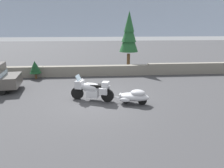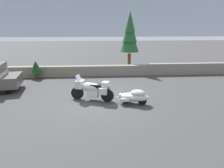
# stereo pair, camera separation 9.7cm
# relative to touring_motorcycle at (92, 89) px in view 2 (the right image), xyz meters

# --- Properties ---
(ground_plane) EXTENTS (80.00, 80.00, 0.00)m
(ground_plane) POSITION_rel_touring_motorcycle_xyz_m (0.30, -0.11, -0.62)
(ground_plane) COLOR #38383A
(stone_guard_wall) EXTENTS (24.00, 0.62, 0.88)m
(stone_guard_wall) POSITION_rel_touring_motorcycle_xyz_m (0.02, 5.46, -0.22)
(stone_guard_wall) COLOR slate
(stone_guard_wall) RESTS_ON ground
(distant_ridgeline) EXTENTS (240.00, 80.00, 16.00)m
(distant_ridgeline) POSITION_rel_touring_motorcycle_xyz_m (0.30, 95.47, 7.38)
(distant_ridgeline) COLOR #99A8BF
(distant_ridgeline) RESTS_ON ground
(touring_motorcycle) EXTENTS (2.24, 1.17, 1.33)m
(touring_motorcycle) POSITION_rel_touring_motorcycle_xyz_m (0.00, 0.00, 0.00)
(touring_motorcycle) COLOR black
(touring_motorcycle) RESTS_ON ground
(car_shaped_trailer) EXTENTS (2.20, 1.14, 0.76)m
(car_shaped_trailer) POSITION_rel_touring_motorcycle_xyz_m (2.10, -0.69, -0.21)
(car_shaped_trailer) COLOR black
(car_shaped_trailer) RESTS_ON ground
(pine_tree_tall) EXTENTS (1.57, 1.57, 4.89)m
(pine_tree_tall) POSITION_rel_touring_motorcycle_xyz_m (3.06, 7.31, 2.44)
(pine_tree_tall) COLOR brown
(pine_tree_tall) RESTS_ON ground
(pine_sapling_near) EXTENTS (0.83, 0.83, 1.30)m
(pine_sapling_near) POSITION_rel_touring_motorcycle_xyz_m (-4.12, 4.86, 0.19)
(pine_sapling_near) COLOR brown
(pine_sapling_near) RESTS_ON ground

